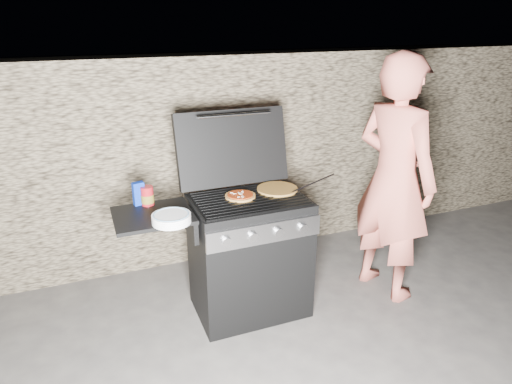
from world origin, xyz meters
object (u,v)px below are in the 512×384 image
object	(u,v)px
gas_grill	(217,262)
sauce_jar	(147,196)
person	(394,180)
pizza_topped	(240,195)

from	to	relation	value
gas_grill	sauce_jar	bearing A→B (deg)	159.07
person	sauce_jar	bearing A→B (deg)	66.13
person	gas_grill	bearing A→B (deg)	69.99
pizza_topped	sauce_jar	size ratio (longest dim) A/B	1.63
sauce_jar	person	size ratio (longest dim) A/B	0.07
person	pizza_topped	bearing A→B (deg)	66.97
pizza_topped	sauce_jar	distance (m)	0.63
gas_grill	pizza_topped	world-z (taller)	pizza_topped
gas_grill	pizza_topped	xyz separation A→B (m)	(0.20, 0.04, 0.47)
sauce_jar	pizza_topped	bearing A→B (deg)	-10.72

